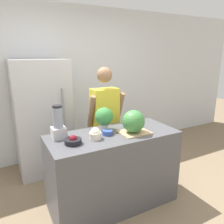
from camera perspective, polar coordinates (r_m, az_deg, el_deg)
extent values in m
plane|color=#7F6B51|center=(2.75, 3.96, -26.17)|extent=(14.00, 14.00, 0.00)
cube|color=silver|center=(3.92, -11.35, 7.30)|extent=(8.00, 0.06, 2.60)
cube|color=#4C4C51|center=(2.71, 0.34, -14.80)|extent=(1.51, 0.66, 0.92)
cube|color=#B7B7BC|center=(3.51, -17.75, -1.27)|extent=(0.79, 0.68, 1.73)
cylinder|color=gray|center=(3.18, -12.60, 0.66)|extent=(0.02, 0.02, 0.61)
cube|color=#4C608C|center=(3.29, -1.81, -10.43)|extent=(0.28, 0.18, 0.79)
cube|color=gold|center=(3.07, -1.92, 0.96)|extent=(0.37, 0.22, 0.56)
sphere|color=#936B4C|center=(2.99, -2.00, 9.68)|extent=(0.21, 0.21, 0.21)
cylinder|color=#936B4C|center=(2.95, -5.41, 0.11)|extent=(0.07, 0.23, 0.47)
cylinder|color=#936B4C|center=(3.14, 2.02, 1.09)|extent=(0.07, 0.23, 0.47)
cube|color=tan|center=(2.55, 5.90, -5.29)|extent=(0.34, 0.27, 0.01)
sphere|color=#3D7F3D|center=(2.49, 5.64, -2.45)|extent=(0.26, 0.26, 0.26)
cylinder|color=black|center=(2.27, -10.12, -7.57)|extent=(0.18, 0.18, 0.05)
sphere|color=maroon|center=(2.26, -10.15, -6.95)|extent=(0.08, 0.08, 0.08)
cylinder|color=beige|center=(2.36, -4.40, -6.20)|extent=(0.13, 0.13, 0.07)
sphere|color=white|center=(2.35, -4.42, -5.35)|extent=(0.11, 0.11, 0.11)
cylinder|color=#334C9E|center=(2.47, -1.21, -5.38)|extent=(0.12, 0.12, 0.05)
cube|color=#B7B7BC|center=(2.44, -13.74, -5.29)|extent=(0.15, 0.15, 0.12)
cylinder|color=gray|center=(2.39, -13.99, -1.44)|extent=(0.11, 0.11, 0.22)
cylinder|color=black|center=(2.36, -14.18, 1.43)|extent=(0.10, 0.10, 0.02)
cylinder|color=beige|center=(2.62, -2.09, -3.91)|extent=(0.10, 0.10, 0.08)
sphere|color=#387F3D|center=(2.58, -2.12, -1.17)|extent=(0.22, 0.22, 0.22)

